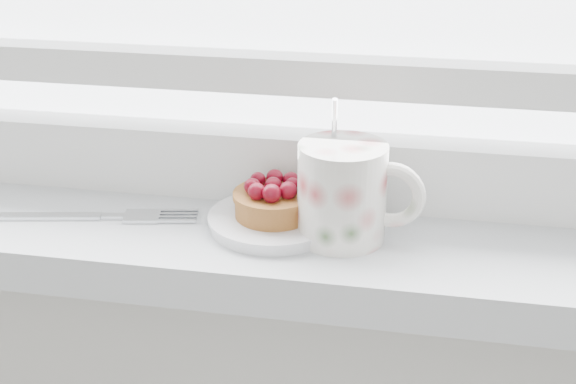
% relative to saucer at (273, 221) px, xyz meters
% --- Properties ---
extents(saucer, '(0.12, 0.12, 0.01)m').
position_rel_saucer_xyz_m(saucer, '(0.00, 0.00, 0.00)').
color(saucer, white).
rests_on(saucer, windowsill).
extents(raspberry_tart, '(0.08, 0.08, 0.04)m').
position_rel_saucer_xyz_m(raspberry_tart, '(0.00, -0.00, 0.02)').
color(raspberry_tart, brown).
rests_on(raspberry_tart, saucer).
extents(floral_mug, '(0.12, 0.08, 0.13)m').
position_rel_saucer_xyz_m(floral_mug, '(0.07, -0.01, 0.04)').
color(floral_mug, silver).
rests_on(floral_mug, windowsill).
extents(fork, '(0.22, 0.06, 0.00)m').
position_rel_saucer_xyz_m(fork, '(-0.19, -0.02, -0.00)').
color(fork, silver).
rests_on(fork, windowsill).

